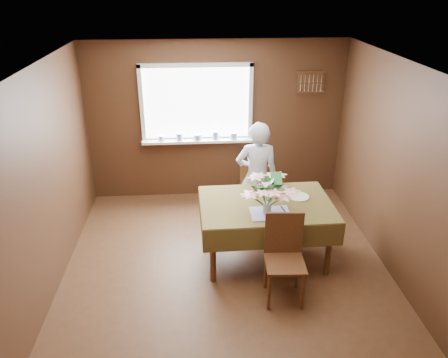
{
  "coord_description": "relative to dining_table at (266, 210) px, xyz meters",
  "views": [
    {
      "loc": [
        -0.35,
        -4.31,
        3.33
      ],
      "look_at": [
        0.0,
        0.55,
        1.05
      ],
      "focal_mm": 35.0,
      "sensor_mm": 36.0,
      "label": 1
    }
  ],
  "objects": [
    {
      "name": "wall_left",
      "position": [
        -2.51,
        -0.37,
        0.56
      ],
      "size": [
        0.0,
        4.5,
        4.5
      ],
      "primitive_type": "plane",
      "rotation": [
        1.57,
        0.0,
        1.57
      ],
      "color": "brown",
      "rests_on": "floor"
    },
    {
      "name": "wall_back",
      "position": [
        -0.51,
        1.88,
        0.56
      ],
      "size": [
        4.0,
        0.0,
        4.0
      ],
      "primitive_type": "plane",
      "rotation": [
        1.57,
        0.0,
        0.0
      ],
      "color": "brown",
      "rests_on": "floor"
    },
    {
      "name": "flower_bouquet",
      "position": [
        -0.04,
        -0.24,
        0.41
      ],
      "size": [
        0.55,
        0.55,
        0.47
      ],
      "rotation": [
        0.0,
        0.0,
        -0.42
      ],
      "color": "white",
      "rests_on": "dining_table"
    },
    {
      "name": "floor",
      "position": [
        -0.51,
        -0.37,
        -0.69
      ],
      "size": [
        4.5,
        4.5,
        0.0
      ],
      "primitive_type": "plane",
      "color": "#4A2C19",
      "rests_on": "ground"
    },
    {
      "name": "wall_right",
      "position": [
        1.49,
        -0.37,
        0.56
      ],
      "size": [
        0.0,
        4.5,
        4.5
      ],
      "primitive_type": "plane",
      "rotation": [
        1.57,
        0.0,
        -1.57
      ],
      "color": "brown",
      "rests_on": "floor"
    },
    {
      "name": "ceiling",
      "position": [
        -0.51,
        -0.37,
        1.81
      ],
      "size": [
        4.5,
        4.5,
        0.0
      ],
      "primitive_type": "plane",
      "rotation": [
        3.14,
        0.0,
        0.0
      ],
      "color": "white",
      "rests_on": "wall_back"
    },
    {
      "name": "dining_table",
      "position": [
        0.0,
        0.0,
        0.0
      ],
      "size": [
        1.65,
        1.14,
        0.8
      ],
      "rotation": [
        0.0,
        0.0,
        0.02
      ],
      "color": "#57331C",
      "rests_on": "floor"
    },
    {
      "name": "side_plate",
      "position": [
        0.43,
        0.13,
        0.1
      ],
      "size": [
        0.34,
        0.34,
        0.01
      ],
      "primitive_type": "cylinder",
      "rotation": [
        0.0,
        0.0,
        0.33
      ],
      "color": "white",
      "rests_on": "dining_table"
    },
    {
      "name": "chair_near",
      "position": [
        0.09,
        -0.73,
        -0.15
      ],
      "size": [
        0.45,
        0.45,
        1.0
      ],
      "rotation": [
        0.0,
        0.0,
        -0.06
      ],
      "color": "#57331C",
      "rests_on": "floor"
    },
    {
      "name": "chair_far",
      "position": [
        -0.02,
        0.89,
        -0.17
      ],
      "size": [
        0.43,
        0.43,
        0.95
      ],
      "rotation": [
        0.0,
        0.0,
        3.09
      ],
      "color": "#57331C",
      "rests_on": "floor"
    },
    {
      "name": "seated_woman",
      "position": [
        -0.01,
        0.75,
        0.1
      ],
      "size": [
        0.6,
        0.42,
        1.59
      ],
      "primitive_type": "imported",
      "rotation": [
        0.0,
        0.0,
        3.08
      ],
      "color": "white",
      "rests_on": "floor"
    },
    {
      "name": "window_assembly",
      "position": [
        -0.8,
        1.83,
        0.66
      ],
      "size": [
        1.72,
        0.2,
        1.22
      ],
      "color": "white",
      "rests_on": "wall_back"
    },
    {
      "name": "table_knife",
      "position": [
        0.17,
        -0.21,
        0.11
      ],
      "size": [
        0.06,
        0.22,
        0.0
      ],
      "primitive_type": "cube",
      "rotation": [
        0.0,
        0.0,
        0.18
      ],
      "color": "silver",
      "rests_on": "dining_table"
    },
    {
      "name": "spoon_rack",
      "position": [
        0.94,
        1.85,
        1.16
      ],
      "size": [
        0.44,
        0.05,
        0.33
      ],
      "color": "#57331C",
      "rests_on": "wall_back"
    },
    {
      "name": "wall_front",
      "position": [
        -0.51,
        -2.62,
        0.56
      ],
      "size": [
        4.0,
        0.0,
        4.0
      ],
      "primitive_type": "plane",
      "rotation": [
        -1.57,
        0.0,
        0.0
      ],
      "color": "brown",
      "rests_on": "floor"
    }
  ]
}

